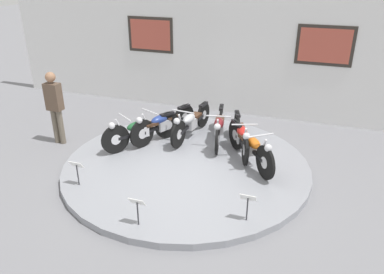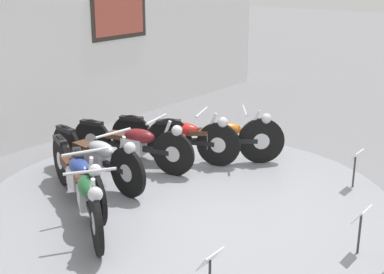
{
  "view_description": "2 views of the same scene",
  "coord_description": "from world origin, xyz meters",
  "px_view_note": "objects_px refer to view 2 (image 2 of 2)",
  "views": [
    {
      "loc": [
        2.44,
        -6.5,
        3.92
      ],
      "look_at": [
        0.14,
        -0.05,
        0.77
      ],
      "focal_mm": 35.0,
      "sensor_mm": 36.0,
      "label": 1
    },
    {
      "loc": [
        -4.83,
        -3.82,
        2.93
      ],
      "look_at": [
        0.05,
        -0.04,
        0.93
      ],
      "focal_mm": 50.0,
      "sensor_mm": 36.0,
      "label": 2
    }
  ],
  "objects_px": {
    "motorcycle_silver": "(97,156)",
    "motorcycle_maroon": "(134,143)",
    "info_placard_front_centre": "(361,220)",
    "motorcycle_blue": "(78,174)",
    "motorcycle_red": "(177,136)",
    "info_placard_front_right": "(355,161)",
    "info_placard_front_left": "(210,266)",
    "motorcycle_orange": "(218,137)",
    "motorcycle_green": "(87,193)"
  },
  "relations": [
    {
      "from": "motorcycle_maroon",
      "to": "info_placard_front_left",
      "type": "xyz_separation_m",
      "value": [
        -1.96,
        -2.76,
        -0.01
      ]
    },
    {
      "from": "motorcycle_green",
      "to": "info_placard_front_right",
      "type": "relative_size",
      "value": 3.31
    },
    {
      "from": "motorcycle_blue",
      "to": "info_placard_front_right",
      "type": "relative_size",
      "value": 3.64
    },
    {
      "from": "info_placard_front_right",
      "to": "motorcycle_blue",
      "type": "bearing_deg",
      "value": 136.13
    },
    {
      "from": "info_placard_front_centre",
      "to": "info_placard_front_right",
      "type": "bearing_deg",
      "value": 23.31
    },
    {
      "from": "motorcycle_red",
      "to": "info_placard_front_centre",
      "type": "bearing_deg",
      "value": -106.68
    },
    {
      "from": "motorcycle_red",
      "to": "motorcycle_green",
      "type": "bearing_deg",
      "value": -166.7
    },
    {
      "from": "motorcycle_red",
      "to": "info_placard_front_left",
      "type": "distance_m",
      "value": 3.53
    },
    {
      "from": "motorcycle_red",
      "to": "info_placard_front_right",
      "type": "relative_size",
      "value": 3.69
    },
    {
      "from": "motorcycle_blue",
      "to": "motorcycle_silver",
      "type": "xyz_separation_m",
      "value": [
        0.59,
        0.3,
        -0.01
      ]
    },
    {
      "from": "motorcycle_red",
      "to": "info_placard_front_right",
      "type": "height_order",
      "value": "motorcycle_red"
    },
    {
      "from": "motorcycle_orange",
      "to": "info_placard_front_centre",
      "type": "height_order",
      "value": "motorcycle_orange"
    },
    {
      "from": "motorcycle_green",
      "to": "motorcycle_blue",
      "type": "distance_m",
      "value": 0.61
    },
    {
      "from": "motorcycle_blue",
      "to": "motorcycle_red",
      "type": "bearing_deg",
      "value": -0.05
    },
    {
      "from": "motorcycle_blue",
      "to": "info_placard_front_left",
      "type": "height_order",
      "value": "motorcycle_blue"
    },
    {
      "from": "motorcycle_maroon",
      "to": "motorcycle_green",
      "type": "bearing_deg",
      "value": -152.82
    },
    {
      "from": "info_placard_front_right",
      "to": "info_placard_front_left",
      "type": "bearing_deg",
      "value": 180.0
    },
    {
      "from": "motorcycle_orange",
      "to": "motorcycle_blue",
      "type": "bearing_deg",
      "value": 166.74
    },
    {
      "from": "info_placard_front_right",
      "to": "motorcycle_green",
      "type": "bearing_deg",
      "value": 145.98
    },
    {
      "from": "motorcycle_silver",
      "to": "motorcycle_maroon",
      "type": "bearing_deg",
      "value": -0.02
    },
    {
      "from": "info_placard_front_centre",
      "to": "motorcycle_blue",
      "type": "bearing_deg",
      "value": 106.7
    },
    {
      "from": "motorcycle_orange",
      "to": "info_placard_front_left",
      "type": "bearing_deg",
      "value": -145.96
    },
    {
      "from": "motorcycle_maroon",
      "to": "motorcycle_red",
      "type": "relative_size",
      "value": 1.03
    },
    {
      "from": "motorcycle_red",
      "to": "motorcycle_maroon",
      "type": "bearing_deg",
      "value": 152.58
    },
    {
      "from": "motorcycle_orange",
      "to": "info_placard_front_centre",
      "type": "xyz_separation_m",
      "value": [
        -1.26,
        -2.63,
        -0.03
      ]
    },
    {
      "from": "motorcycle_blue",
      "to": "motorcycle_orange",
      "type": "distance_m",
      "value": 2.26
    },
    {
      "from": "info_placard_front_right",
      "to": "motorcycle_orange",
      "type": "bearing_deg",
      "value": 100.3
    },
    {
      "from": "motorcycle_maroon",
      "to": "motorcycle_orange",
      "type": "relative_size",
      "value": 1.19
    },
    {
      "from": "motorcycle_green",
      "to": "motorcycle_maroon",
      "type": "distance_m",
      "value": 1.81
    },
    {
      "from": "motorcycle_green",
      "to": "motorcycle_silver",
      "type": "bearing_deg",
      "value": 42.34
    },
    {
      "from": "motorcycle_blue",
      "to": "motorcycle_silver",
      "type": "distance_m",
      "value": 0.67
    },
    {
      "from": "info_placard_front_right",
      "to": "motorcycle_silver",
      "type": "bearing_deg",
      "value": 125.35
    },
    {
      "from": "motorcycle_orange",
      "to": "info_placard_front_right",
      "type": "height_order",
      "value": "motorcycle_orange"
    },
    {
      "from": "info_placard_front_centre",
      "to": "info_placard_front_right",
      "type": "distance_m",
      "value": 1.75
    },
    {
      "from": "motorcycle_red",
      "to": "motorcycle_orange",
      "type": "bearing_deg",
      "value": -58.71
    },
    {
      "from": "motorcycle_orange",
      "to": "info_placard_front_right",
      "type": "distance_m",
      "value": 1.97
    },
    {
      "from": "motorcycle_red",
      "to": "info_placard_front_centre",
      "type": "height_order",
      "value": "motorcycle_red"
    },
    {
      "from": "info_placard_front_left",
      "to": "info_placard_front_right",
      "type": "relative_size",
      "value": 1.0
    },
    {
      "from": "motorcycle_maroon",
      "to": "info_placard_front_left",
      "type": "height_order",
      "value": "motorcycle_maroon"
    },
    {
      "from": "motorcycle_maroon",
      "to": "info_placard_front_centre",
      "type": "height_order",
      "value": "motorcycle_maroon"
    },
    {
      "from": "motorcycle_silver",
      "to": "info_placard_front_centre",
      "type": "xyz_separation_m",
      "value": [
        0.35,
        -3.45,
        -0.02
      ]
    },
    {
      "from": "motorcycle_orange",
      "to": "info_placard_front_left",
      "type": "height_order",
      "value": "motorcycle_orange"
    },
    {
      "from": "motorcycle_silver",
      "to": "motorcycle_red",
      "type": "xyz_separation_m",
      "value": [
        1.29,
        -0.31,
        0.0
      ]
    },
    {
      "from": "motorcycle_silver",
      "to": "motorcycle_maroon",
      "type": "distance_m",
      "value": 0.7
    },
    {
      "from": "motorcycle_green",
      "to": "info_placard_front_left",
      "type": "bearing_deg",
      "value": -100.36
    },
    {
      "from": "motorcycle_green",
      "to": "motorcycle_blue",
      "type": "xyz_separation_m",
      "value": [
        0.31,
        0.52,
        0.0
      ]
    },
    {
      "from": "motorcycle_maroon",
      "to": "info_placard_front_right",
      "type": "xyz_separation_m",
      "value": [
        1.25,
        -2.76,
        -0.01
      ]
    },
    {
      "from": "motorcycle_green",
      "to": "info_placard_front_centre",
      "type": "distance_m",
      "value": 2.91
    },
    {
      "from": "motorcycle_orange",
      "to": "info_placard_front_right",
      "type": "xyz_separation_m",
      "value": [
        0.35,
        -1.93,
        -0.03
      ]
    },
    {
      "from": "motorcycle_green",
      "to": "motorcycle_orange",
      "type": "bearing_deg",
      "value": 0.06
    }
  ]
}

